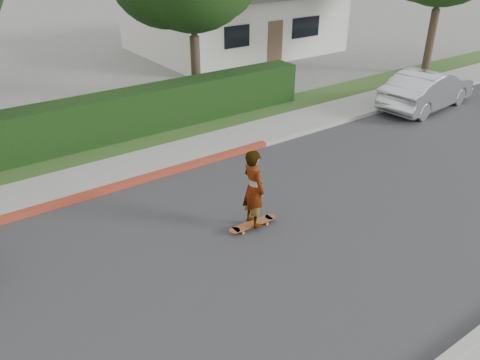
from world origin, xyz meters
The scene contains 11 objects.
ground centered at (0.00, 0.00, 0.00)m, with size 120.00×120.00×0.00m, color slate.
road centered at (0.00, 0.00, 0.01)m, with size 60.00×8.00×0.01m, color #2D2D30.
curb_far centered at (0.00, 4.10, 0.07)m, with size 60.00×0.20×0.15m, color #9E9E99.
curb_red_section centered at (-5.00, 4.10, 0.08)m, with size 12.00×0.21×0.15m, color #973421.
sidewalk_far centered at (0.00, 5.00, 0.06)m, with size 60.00×1.60×0.12m, color gray.
planting_strip centered at (0.00, 6.60, 0.05)m, with size 60.00×1.60×0.10m, color #2D4C1E.
hedge centered at (-3.00, 7.20, 0.75)m, with size 15.00×1.00×1.50m, color black.
house centered at (8.00, 16.00, 2.10)m, with size 10.60×8.60×4.30m.
skateboard centered at (-2.01, 0.64, 0.11)m, with size 1.22×0.27×0.11m.
skateboarder centered at (-2.01, 0.64, 1.01)m, with size 0.65×0.43×1.78m, color white.
car_silver centered at (8.14, 3.42, 0.72)m, with size 1.53×4.40×1.45m, color silver.
Camera 1 is at (-7.32, -6.36, 5.86)m, focal length 35.00 mm.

